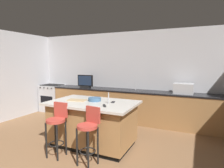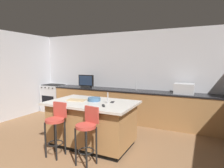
# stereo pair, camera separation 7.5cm
# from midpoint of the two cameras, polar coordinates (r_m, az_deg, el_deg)

# --- Properties ---
(wall_back) EXTENTS (7.32, 0.12, 2.63)m
(wall_back) POSITION_cam_midpoint_polar(r_m,az_deg,el_deg) (5.83, 8.07, 2.42)
(wall_back) COLOR #BCBCC1
(wall_back) RESTS_ON ground_plane
(counter_back) EXTENTS (5.02, 0.62, 0.92)m
(counter_back) POSITION_cam_midpoint_polar(r_m,az_deg,el_deg) (5.63, 5.91, -6.50)
(counter_back) COLOR #9E7042
(counter_back) RESTS_ON ground_plane
(kitchen_island) EXTENTS (1.79, 1.13, 0.92)m
(kitchen_island) POSITION_cam_midpoint_polar(r_m,az_deg,el_deg) (4.09, -5.40, -11.44)
(kitchen_island) COLOR black
(kitchen_island) RESTS_ON ground_plane
(range_oven) EXTENTS (0.74, 0.63, 0.94)m
(range_oven) POSITION_cam_midpoint_polar(r_m,az_deg,el_deg) (7.12, -16.61, -3.92)
(range_oven) COLOR #B7BABF
(range_oven) RESTS_ON ground_plane
(microwave) EXTENTS (0.48, 0.36, 0.26)m
(microwave) POSITION_cam_midpoint_polar(r_m,az_deg,el_deg) (5.22, 21.03, -1.33)
(microwave) COLOR #B7BABF
(microwave) RESTS_ON counter_back
(tv_monitor) EXTENTS (0.54, 0.16, 0.40)m
(tv_monitor) POSITION_cam_midpoint_polar(r_m,az_deg,el_deg) (6.13, -7.39, 0.68)
(tv_monitor) COLOR black
(tv_monitor) RESTS_ON counter_back
(sink_faucet_back) EXTENTS (0.02, 0.02, 0.24)m
(sink_faucet_back) POSITION_cam_midpoint_polar(r_m,az_deg,el_deg) (5.58, 7.54, -0.59)
(sink_faucet_back) COLOR #B2B2B7
(sink_faucet_back) RESTS_ON counter_back
(sink_faucet_island) EXTENTS (0.02, 0.02, 0.22)m
(sink_faucet_island) POSITION_cam_midpoint_polar(r_m,az_deg,el_deg) (3.77, -0.69, -4.18)
(sink_faucet_island) COLOR #B2B2B7
(sink_faucet_island) RESTS_ON kitchen_island
(bar_stool_left) EXTENTS (0.34, 0.34, 0.98)m
(bar_stool_left) POSITION_cam_midpoint_polar(r_m,az_deg,el_deg) (3.72, -15.70, -11.48)
(bar_stool_left) COLOR #B23D33
(bar_stool_left) RESTS_ON ground_plane
(bar_stool_right) EXTENTS (0.34, 0.36, 0.98)m
(bar_stool_right) POSITION_cam_midpoint_polar(r_m,az_deg,el_deg) (3.32, -6.71, -13.60)
(bar_stool_right) COLOR #B23D33
(bar_stool_right) RESTS_ON ground_plane
(fruit_bowl) EXTENTS (0.27, 0.27, 0.07)m
(fruit_bowl) POSITION_cam_midpoint_polar(r_m,az_deg,el_deg) (4.04, -4.80, -4.54)
(fruit_bowl) COLOR #3F668C
(fruit_bowl) RESTS_ON kitchen_island
(cell_phone) EXTENTS (0.10, 0.16, 0.01)m
(cell_phone) POSITION_cam_midpoint_polar(r_m,az_deg,el_deg) (3.91, 0.67, -5.38)
(cell_phone) COLOR black
(cell_phone) RESTS_ON kitchen_island
(tv_remote) EXTENTS (0.13, 0.17, 0.02)m
(tv_remote) POSITION_cam_midpoint_polar(r_m,az_deg,el_deg) (3.57, -1.96, -6.44)
(tv_remote) COLOR black
(tv_remote) RESTS_ON kitchen_island
(cutting_board) EXTENTS (0.41, 0.26, 0.02)m
(cutting_board) POSITION_cam_midpoint_polar(r_m,az_deg,el_deg) (4.15, -9.95, -4.70)
(cutting_board) COLOR tan
(cutting_board) RESTS_ON kitchen_island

